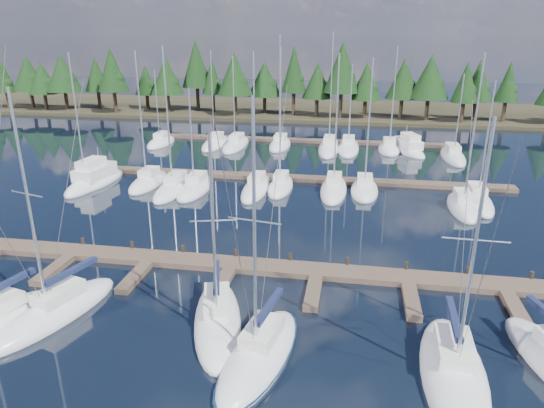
% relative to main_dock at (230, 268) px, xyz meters
% --- Properties ---
extents(ground, '(260.00, 260.00, 0.00)m').
position_rel_main_dock_xyz_m(ground, '(0.00, 12.64, -0.20)').
color(ground, black).
rests_on(ground, ground).
extents(far_shore, '(220.00, 30.00, 0.60)m').
position_rel_main_dock_xyz_m(far_shore, '(0.00, 72.64, 0.10)').
color(far_shore, '#322D1B').
rests_on(far_shore, ground).
extents(main_dock, '(44.00, 6.13, 0.90)m').
position_rel_main_dock_xyz_m(main_dock, '(0.00, 0.00, 0.00)').
color(main_dock, brown).
rests_on(main_dock, ground).
extents(back_docks, '(50.00, 21.80, 0.40)m').
position_rel_main_dock_xyz_m(back_docks, '(0.00, 32.23, -0.00)').
color(back_docks, brown).
rests_on(back_docks, ground).
extents(front_sailboat_2, '(5.03, 9.39, 13.99)m').
position_rel_main_dock_xyz_m(front_sailboat_2, '(-8.61, -7.26, 0.09)').
color(front_sailboat_2, silver).
rests_on(front_sailboat_2, ground).
extents(front_sailboat_3, '(5.02, 9.56, 11.90)m').
position_rel_main_dock_xyz_m(front_sailboat_3, '(0.94, -6.46, 0.07)').
color(front_sailboat_3, silver).
rests_on(front_sailboat_3, ground).
extents(front_sailboat_4, '(4.44, 9.24, 14.05)m').
position_rel_main_dock_xyz_m(front_sailboat_4, '(3.89, -9.06, 0.08)').
color(front_sailboat_4, silver).
rests_on(front_sailboat_4, ground).
extents(front_sailboat_5, '(3.43, 9.40, 13.43)m').
position_rel_main_dock_xyz_m(front_sailboat_5, '(13.35, -8.73, 0.07)').
color(front_sailboat_5, silver).
rests_on(front_sailboat_5, ground).
extents(back_sailboat_rows, '(43.95, 32.60, 16.56)m').
position_rel_main_dock_xyz_m(back_sailboat_rows, '(0.13, 27.92, 0.06)').
color(back_sailboat_rows, silver).
rests_on(back_sailboat_rows, ground).
extents(motor_yacht_left, '(3.95, 9.60, 4.68)m').
position_rel_main_dock_xyz_m(motor_yacht_left, '(-19.70, 17.51, 0.31)').
color(motor_yacht_left, silver).
rests_on(motor_yacht_left, ground).
extents(motor_yacht_right, '(5.70, 9.11, 4.32)m').
position_rel_main_dock_xyz_m(motor_yacht_right, '(15.33, 38.56, 0.28)').
color(motor_yacht_right, silver).
rests_on(motor_yacht_right, ground).
extents(tree_line, '(187.58, 11.84, 13.81)m').
position_rel_main_dock_xyz_m(tree_line, '(-1.77, 62.81, 7.30)').
color(tree_line, black).
rests_on(tree_line, far_shore).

